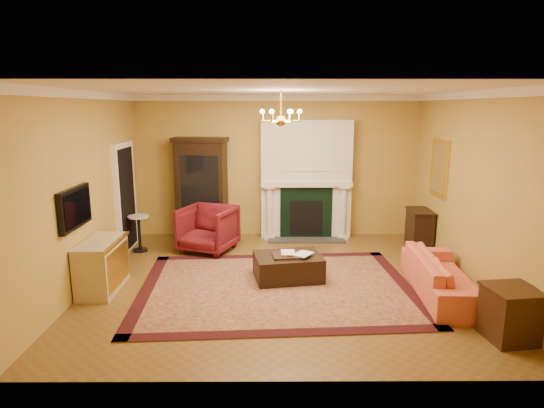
{
  "coord_description": "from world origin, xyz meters",
  "views": [
    {
      "loc": [
        -0.17,
        -6.92,
        2.76
      ],
      "look_at": [
        -0.13,
        0.3,
        1.21
      ],
      "focal_mm": 30.0,
      "sensor_mm": 36.0,
      "label": 1
    }
  ],
  "objects_px": {
    "wingback_armchair": "(208,227)",
    "pedestal_table": "(139,231)",
    "commode": "(102,266)",
    "console_table": "(419,230)",
    "leather_ottoman": "(288,267)",
    "coral_sofa": "(445,269)",
    "china_cabinet": "(202,191)",
    "end_table": "(511,315)"
  },
  "relations": [
    {
      "from": "wingback_armchair",
      "to": "pedestal_table",
      "type": "bearing_deg",
      "value": -158.63
    },
    {
      "from": "commode",
      "to": "console_table",
      "type": "relative_size",
      "value": 1.38
    },
    {
      "from": "console_table",
      "to": "leather_ottoman",
      "type": "distance_m",
      "value": 3.12
    },
    {
      "from": "pedestal_table",
      "to": "console_table",
      "type": "xyz_separation_m",
      "value": [
        5.48,
        0.13,
        -0.03
      ]
    },
    {
      "from": "wingback_armchair",
      "to": "coral_sofa",
      "type": "xyz_separation_m",
      "value": [
        3.8,
        -2.14,
        -0.08
      ]
    },
    {
      "from": "console_table",
      "to": "leather_ottoman",
      "type": "xyz_separation_m",
      "value": [
        -2.65,
        -1.62,
        -0.17
      ]
    },
    {
      "from": "leather_ottoman",
      "to": "commode",
      "type": "bearing_deg",
      "value": 178.6
    },
    {
      "from": "china_cabinet",
      "to": "leather_ottoman",
      "type": "bearing_deg",
      "value": -46.93
    },
    {
      "from": "commode",
      "to": "end_table",
      "type": "bearing_deg",
      "value": -15.96
    },
    {
      "from": "wingback_armchair",
      "to": "commode",
      "type": "distance_m",
      "value": 2.36
    },
    {
      "from": "wingback_armchair",
      "to": "end_table",
      "type": "relative_size",
      "value": 1.56
    },
    {
      "from": "commode",
      "to": "end_table",
      "type": "height_order",
      "value": "commode"
    },
    {
      "from": "end_table",
      "to": "china_cabinet",
      "type": "bearing_deg",
      "value": 134.62
    },
    {
      "from": "commode",
      "to": "china_cabinet",
      "type": "bearing_deg",
      "value": 68.28
    },
    {
      "from": "wingback_armchair",
      "to": "pedestal_table",
      "type": "height_order",
      "value": "wingback_armchair"
    },
    {
      "from": "china_cabinet",
      "to": "console_table",
      "type": "xyz_separation_m",
      "value": [
        4.39,
        -0.78,
        -0.65
      ]
    },
    {
      "from": "china_cabinet",
      "to": "end_table",
      "type": "relative_size",
      "value": 3.29
    },
    {
      "from": "coral_sofa",
      "to": "leather_ottoman",
      "type": "relative_size",
      "value": 1.96
    },
    {
      "from": "coral_sofa",
      "to": "end_table",
      "type": "xyz_separation_m",
      "value": [
        0.29,
        -1.33,
        -0.09
      ]
    },
    {
      "from": "coral_sofa",
      "to": "leather_ottoman",
      "type": "xyz_separation_m",
      "value": [
        -2.3,
        0.64,
        -0.19
      ]
    },
    {
      "from": "commode",
      "to": "console_table",
      "type": "height_order",
      "value": "commode"
    },
    {
      "from": "pedestal_table",
      "to": "coral_sofa",
      "type": "xyz_separation_m",
      "value": [
        5.13,
        -2.13,
        -0.01
      ]
    },
    {
      "from": "console_table",
      "to": "wingback_armchair",
      "type": "bearing_deg",
      "value": -176.14
    },
    {
      "from": "china_cabinet",
      "to": "wingback_armchair",
      "type": "distance_m",
      "value": 1.08
    },
    {
      "from": "wingback_armchair",
      "to": "end_table",
      "type": "bearing_deg",
      "value": -19.5
    },
    {
      "from": "pedestal_table",
      "to": "commode",
      "type": "bearing_deg",
      "value": -90.9
    },
    {
      "from": "coral_sofa",
      "to": "end_table",
      "type": "bearing_deg",
      "value": -164.1
    },
    {
      "from": "end_table",
      "to": "coral_sofa",
      "type": "bearing_deg",
      "value": 102.46
    },
    {
      "from": "wingback_armchair",
      "to": "console_table",
      "type": "height_order",
      "value": "wingback_armchair"
    },
    {
      "from": "coral_sofa",
      "to": "console_table",
      "type": "distance_m",
      "value": 2.29
    },
    {
      "from": "china_cabinet",
      "to": "commode",
      "type": "relative_size",
      "value": 1.96
    },
    {
      "from": "wingback_armchair",
      "to": "end_table",
      "type": "height_order",
      "value": "wingback_armchair"
    },
    {
      "from": "coral_sofa",
      "to": "end_table",
      "type": "distance_m",
      "value": 1.37
    },
    {
      "from": "leather_ottoman",
      "to": "wingback_armchair",
      "type": "bearing_deg",
      "value": 125.15
    },
    {
      "from": "commode",
      "to": "end_table",
      "type": "relative_size",
      "value": 1.68
    },
    {
      "from": "china_cabinet",
      "to": "console_table",
      "type": "bearing_deg",
      "value": -2.79
    },
    {
      "from": "wingback_armchair",
      "to": "commode",
      "type": "bearing_deg",
      "value": -104.41
    },
    {
      "from": "china_cabinet",
      "to": "coral_sofa",
      "type": "relative_size",
      "value": 0.99
    },
    {
      "from": "china_cabinet",
      "to": "commode",
      "type": "distance_m",
      "value": 3.11
    },
    {
      "from": "end_table",
      "to": "leather_ottoman",
      "type": "distance_m",
      "value": 3.26
    },
    {
      "from": "pedestal_table",
      "to": "coral_sofa",
      "type": "bearing_deg",
      "value": -22.58
    },
    {
      "from": "end_table",
      "to": "leather_ottoman",
      "type": "height_order",
      "value": "end_table"
    }
  ]
}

